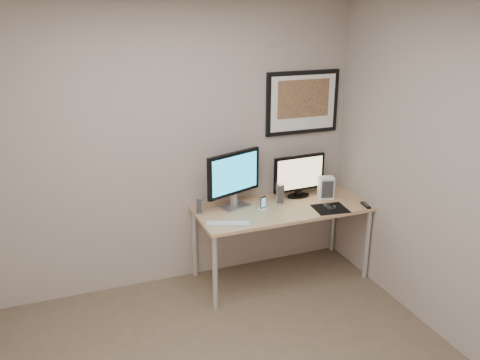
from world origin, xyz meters
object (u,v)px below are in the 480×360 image
Objects in this scene: monitor_tv at (299,175)px; phone_dock at (263,203)px; framed_art at (303,102)px; desk at (281,213)px; monitor_large at (234,177)px; keyboard at (228,223)px; speaker_left at (199,205)px; speaker_right at (280,194)px; fan_unit at (326,188)px.

monitor_tv is 4.24× the size of phone_dock.
framed_art is 1.40× the size of monitor_tv.
desk is 0.23m from phone_dock.
phone_dock is (0.23, -0.14, -0.23)m from monitor_large.
monitor_large reaches higher than desk.
speaker_left is at bearing 139.13° from keyboard.
monitor_large reaches higher than speaker_left.
monitor_large is 4.41× the size of phone_dock.
keyboard is at bearing -162.28° from desk.
speaker_right is 0.23m from phone_dock.
desk is 0.78m from speaker_left.
fan_unit is (0.47, -0.04, 0.01)m from speaker_right.
keyboard is at bearing -151.15° from framed_art.
speaker_left is 0.58m from phone_dock.
speaker_right is 0.51× the size of keyboard.
speaker_left is at bearing -170.58° from fan_unit.
speaker_left is at bearing -179.97° from monitor_tv.
framed_art is at bearing 51.07° from keyboard.
speaker_left is 1.25m from fan_unit.
monitor_large is 3.44× the size of speaker_left.
monitor_tv is (0.26, 0.17, 0.29)m from desk.
framed_art is 0.90m from speaker_right.
fan_unit is (1.09, 0.24, 0.10)m from keyboard.
keyboard is (-0.41, -0.19, -0.06)m from phone_dock.
monitor_tv is 0.51m from phone_dock.
framed_art is 1.00m from monitor_large.
keyboard is at bearing -174.05° from phone_dock.
framed_art reaches higher than phone_dock.
framed_art is 1.39m from speaker_left.
fan_unit is (0.68, 0.05, 0.04)m from phone_dock.
phone_dock is at bearing -138.58° from speaker_right.
fan_unit is (0.91, -0.09, -0.19)m from monitor_large.
desk is 0.18m from speaker_right.
phone_dock reaches higher than desk.
framed_art is at bearing -6.15° from monitor_large.
framed_art is 1.04m from phone_dock.
monitor_tv is at bearing 45.06° from keyboard.
monitor_large is at bearing 179.83° from monitor_tv.
monitor_large is 0.93m from fan_unit.
framed_art is 1.98× the size of keyboard.
desk is 9.87× the size of speaker_left.
fan_unit reaches higher than speaker_left.
monitor_tv is at bearing -119.37° from framed_art.
fan_unit reaches higher than phone_dock.
fan_unit is at bearing 5.31° from desk.
speaker_right is (0.44, -0.06, -0.20)m from monitor_large.
desk is at bearing -149.63° from monitor_tv.
framed_art reaches higher than fan_unit.
keyboard is (-0.62, -0.27, -0.09)m from speaker_right.
framed_art is 3.87× the size of speaker_right.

